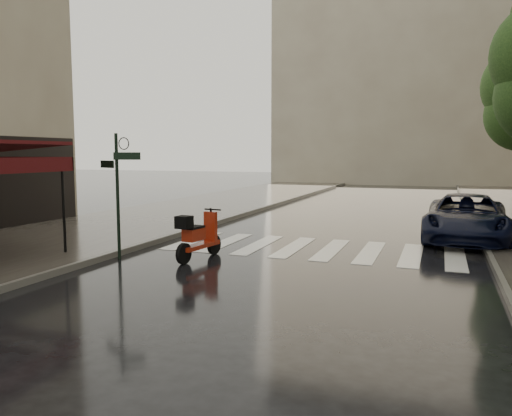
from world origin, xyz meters
The scene contains 9 objects.
ground centered at (0.00, 0.00, 0.00)m, with size 120.00×120.00×0.00m, color black.
sidewalk_near centered at (-4.50, 12.00, 0.06)m, with size 6.00×60.00×0.12m, color #38332D.
curb_near centered at (-1.45, 12.00, 0.07)m, with size 0.12×60.00×0.16m, color #595651.
curb_far centered at (7.45, 12.00, 0.07)m, with size 0.12×60.00×0.16m, color #595651.
crosswalk centered at (2.98, 6.00, 0.01)m, with size 7.85×3.20×0.01m.
signpost centered at (-1.19, 3.00, 1.83)m, with size 1.17×0.29×3.10m.
backdrop_building centered at (3.00, 38.00, 10.00)m, with size 22.00×6.00×20.00m, color gray.
scooter centered at (0.68, 3.61, 0.56)m, with size 0.60×1.82×1.20m.
parked_car centered at (7.00, 8.90, 0.70)m, with size 2.31×5.02×1.40m, color black.
Camera 1 is at (6.23, -7.26, 2.61)m, focal length 35.00 mm.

